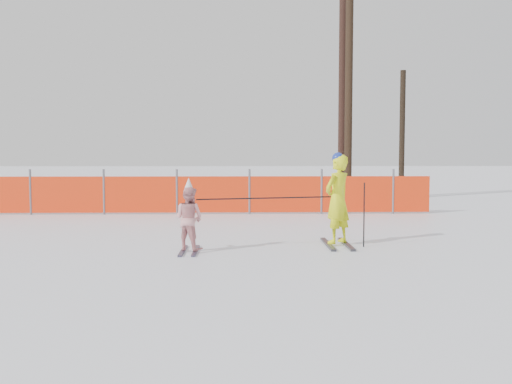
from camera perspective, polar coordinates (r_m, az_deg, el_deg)
The scene contains 6 objects.
ground at distance 9.86m, azimuth 0.07°, elevation -6.01°, with size 120.00×120.00×0.00m, color white.
adult at distance 10.56m, azimuth 8.15°, elevation -0.72°, with size 0.70×1.37×1.71m.
child at distance 9.87m, azimuth -6.72°, elevation -2.60°, with size 0.67×1.06×1.28m.
ski_poles at distance 10.19m, azimuth 4.17°, elevation -1.16°, with size 3.01×0.58×1.17m.
safety_fence at distance 15.91m, azimuth -9.82°, elevation -0.22°, with size 15.05×0.06×1.25m.
tree_trunks at distance 20.59m, azimuth 9.86°, elevation 8.59°, with size 2.68×1.93×7.35m.
Camera 1 is at (-0.26, -9.70, 1.72)m, focal length 40.00 mm.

